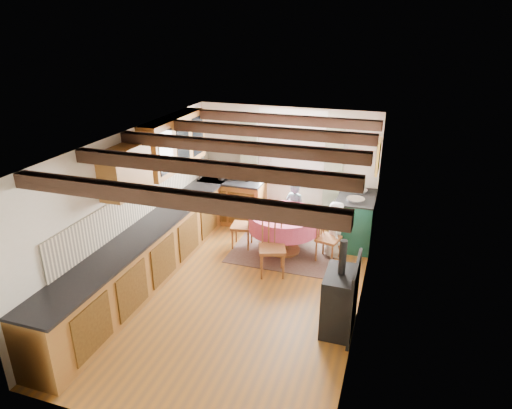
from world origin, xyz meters
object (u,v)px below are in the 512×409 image
(cast_iron_stove, at_px, (340,286))
(child_far, at_px, (295,210))
(child_right, at_px, (335,229))
(chair_left, at_px, (242,224))
(cup, at_px, (267,209))
(chair_near, at_px, (272,247))
(dining_table, at_px, (284,233))
(chair_right, at_px, (328,237))
(aga_range, at_px, (355,220))

(cast_iron_stove, bearing_deg, child_far, 115.49)
(child_right, bearing_deg, chair_left, 87.25)
(cup, bearing_deg, child_right, 6.96)
(chair_near, relative_size, chair_left, 1.12)
(dining_table, bearing_deg, chair_near, -88.84)
(child_right, bearing_deg, cup, 87.70)
(chair_right, bearing_deg, child_right, -6.87)
(chair_right, bearing_deg, aga_range, -9.90)
(chair_near, xyz_separation_m, cast_iron_stove, (1.25, -1.11, 0.17))
(chair_left, xyz_separation_m, child_right, (1.68, 0.19, 0.06))
(child_far, bearing_deg, cup, 82.48)
(chair_left, xyz_separation_m, chair_right, (1.60, -0.02, -0.00))
(dining_table, bearing_deg, chair_right, -3.72)
(chair_right, distance_m, child_right, 0.23)
(child_right, xyz_separation_m, cup, (-1.22, -0.15, 0.29))
(child_far, height_order, child_right, child_far)
(dining_table, bearing_deg, aga_range, 33.22)
(dining_table, height_order, chair_left, chair_left)
(child_right, height_order, cup, child_right)
(cast_iron_stove, bearing_deg, aga_range, 92.36)
(aga_range, height_order, child_far, child_far)
(child_far, bearing_deg, cast_iron_stove, 135.33)
(dining_table, distance_m, cast_iron_stove, 2.31)
(chair_right, height_order, child_right, child_right)
(chair_near, distance_m, chair_right, 1.09)
(cast_iron_stove, height_order, child_far, cast_iron_stove)
(chair_near, distance_m, child_right, 1.30)
(aga_range, bearing_deg, child_far, -176.86)
(dining_table, bearing_deg, cup, 178.07)
(chair_near, bearing_deg, chair_right, 23.97)
(chair_near, distance_m, cup, 0.93)
(aga_range, distance_m, child_right, 0.66)
(chair_right, bearing_deg, chair_near, 146.87)
(chair_left, bearing_deg, aga_range, 104.91)
(chair_left, relative_size, cast_iron_stove, 0.67)
(chair_right, bearing_deg, cup, 100.26)
(chair_near, bearing_deg, cup, 93.52)
(chair_right, bearing_deg, dining_table, 99.75)
(child_right, bearing_deg, cast_iron_stove, -178.79)
(dining_table, relative_size, aga_range, 1.20)
(chair_right, bearing_deg, chair_left, 102.71)
(chair_near, bearing_deg, aga_range, 34.35)
(chair_near, xyz_separation_m, chair_left, (-0.80, 0.77, -0.05))
(cast_iron_stove, bearing_deg, chair_right, 103.93)
(cast_iron_stove, xyz_separation_m, child_far, (-1.24, 2.61, -0.11))
(child_far, distance_m, cup, 0.81)
(chair_left, relative_size, cup, 10.15)
(chair_near, bearing_deg, dining_table, 71.72)
(aga_range, bearing_deg, dining_table, -146.78)
(chair_left, bearing_deg, chair_right, 82.04)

